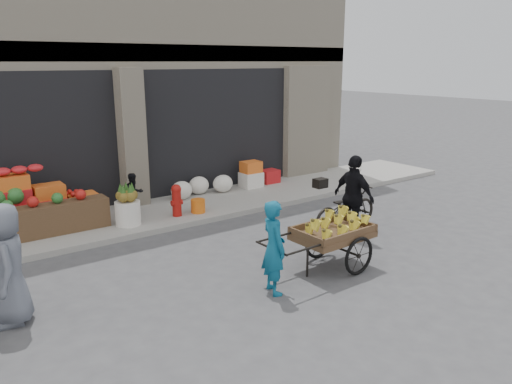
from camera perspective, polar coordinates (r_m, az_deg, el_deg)
ground at (r=8.14m, az=0.59°, el=-10.04°), size 80.00×80.00×0.00m
sidewalk at (r=11.45m, az=-11.80°, el=-2.60°), size 18.00×2.20×0.12m
building at (r=14.63m, az=-19.16°, el=13.80°), size 14.00×6.45×7.00m
fruit_display at (r=10.83m, az=-24.61°, el=-1.29°), size 3.10×1.12×1.24m
pineapple_bin at (r=10.64m, az=-14.42°, el=-2.34°), size 0.52×0.52×0.50m
fire_hydrant at (r=10.99m, az=-9.07°, el=-0.79°), size 0.22×0.22×0.71m
orange_bucket at (r=11.24m, az=-6.64°, el=-1.59°), size 0.32×0.32×0.30m
right_bay_goods at (r=13.09m, az=-2.56°, el=1.46°), size 3.35×0.60×0.70m
seated_person at (r=11.27m, az=-13.77°, el=-0.22°), size 0.51×0.43×0.93m
banana_cart at (r=8.41m, az=8.56°, el=-4.45°), size 2.23×1.00×0.92m
vendor_woman at (r=7.48m, az=2.05°, el=-6.34°), size 0.46×0.59×1.45m
vendor_grey at (r=7.38m, az=-26.60°, el=-7.40°), size 0.61×0.86×1.66m
bicycle at (r=10.50m, az=10.17°, el=-1.87°), size 1.73×0.65×0.90m
cyclist at (r=10.00m, az=11.13°, el=-0.53°), size 0.43×0.98×1.65m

